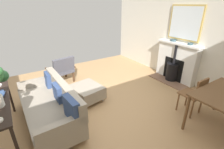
{
  "coord_description": "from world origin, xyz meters",
  "views": [
    {
      "loc": [
        1.31,
        2.68,
        2.13
      ],
      "look_at": [
        -0.61,
        -0.28,
        0.55
      ],
      "focal_mm": 25.64,
      "sensor_mm": 36.0,
      "label": 1
    }
  ],
  "objects_px": {
    "mantel_bowl_far": "(190,44)",
    "ottoman": "(87,91)",
    "fireplace": "(175,64)",
    "armchair_accent": "(62,69)",
    "mantel_bowl_near": "(173,40)",
    "dining_chair_near_fireplace": "(196,93)",
    "sofa": "(51,106)"
  },
  "relations": [
    {
      "from": "ottoman",
      "to": "armchair_accent",
      "type": "distance_m",
      "value": 1.24
    },
    {
      "from": "ottoman",
      "to": "armchair_accent",
      "type": "relative_size",
      "value": 0.99
    },
    {
      "from": "dining_chair_near_fireplace",
      "to": "sofa",
      "type": "bearing_deg",
      "value": -28.57
    },
    {
      "from": "fireplace",
      "to": "ottoman",
      "type": "bearing_deg",
      "value": -8.38
    },
    {
      "from": "fireplace",
      "to": "dining_chair_near_fireplace",
      "type": "height_order",
      "value": "fireplace"
    },
    {
      "from": "ottoman",
      "to": "sofa",
      "type": "bearing_deg",
      "value": 19.35
    },
    {
      "from": "fireplace",
      "to": "armchair_accent",
      "type": "xyz_separation_m",
      "value": [
        2.86,
        -1.6,
        -0.06
      ]
    },
    {
      "from": "armchair_accent",
      "to": "mantel_bowl_far",
      "type": "bearing_deg",
      "value": 146.42
    },
    {
      "from": "mantel_bowl_near",
      "to": "mantel_bowl_far",
      "type": "bearing_deg",
      "value": 90.0
    },
    {
      "from": "fireplace",
      "to": "ottoman",
      "type": "xyz_separation_m",
      "value": [
        2.66,
        -0.39,
        -0.27
      ]
    },
    {
      "from": "mantel_bowl_far",
      "to": "armchair_accent",
      "type": "height_order",
      "value": "mantel_bowl_far"
    },
    {
      "from": "fireplace",
      "to": "sofa",
      "type": "distance_m",
      "value": 3.55
    },
    {
      "from": "armchair_accent",
      "to": "dining_chair_near_fireplace",
      "type": "xyz_separation_m",
      "value": [
        -1.8,
        2.87,
        0.05
      ]
    },
    {
      "from": "sofa",
      "to": "armchair_accent",
      "type": "distance_m",
      "value": 1.67
    },
    {
      "from": "armchair_accent",
      "to": "sofa",
      "type": "bearing_deg",
      "value": 65.68
    },
    {
      "from": "armchair_accent",
      "to": "fireplace",
      "type": "bearing_deg",
      "value": 150.83
    },
    {
      "from": "fireplace",
      "to": "armchair_accent",
      "type": "distance_m",
      "value": 3.28
    },
    {
      "from": "mantel_bowl_near",
      "to": "armchair_accent",
      "type": "height_order",
      "value": "mantel_bowl_near"
    },
    {
      "from": "mantel_bowl_near",
      "to": "dining_chair_near_fireplace",
      "type": "distance_m",
      "value": 1.96
    },
    {
      "from": "mantel_bowl_near",
      "to": "fireplace",
      "type": "bearing_deg",
      "value": 83.81
    },
    {
      "from": "mantel_bowl_near",
      "to": "armchair_accent",
      "type": "xyz_separation_m",
      "value": [
        2.88,
        -1.38,
        -0.72
      ]
    },
    {
      "from": "sofa",
      "to": "mantel_bowl_near",
      "type": "bearing_deg",
      "value": -177.81
    },
    {
      "from": "fireplace",
      "to": "mantel_bowl_near",
      "type": "bearing_deg",
      "value": -96.19
    },
    {
      "from": "mantel_bowl_far",
      "to": "ottoman",
      "type": "relative_size",
      "value": 0.17
    },
    {
      "from": "sofa",
      "to": "dining_chair_near_fireplace",
      "type": "relative_size",
      "value": 2.26
    },
    {
      "from": "mantel_bowl_near",
      "to": "mantel_bowl_far",
      "type": "distance_m",
      "value": 0.54
    },
    {
      "from": "ottoman",
      "to": "armchair_accent",
      "type": "xyz_separation_m",
      "value": [
        0.2,
        -1.2,
        0.21
      ]
    },
    {
      "from": "fireplace",
      "to": "dining_chair_near_fireplace",
      "type": "relative_size",
      "value": 1.58
    },
    {
      "from": "mantel_bowl_near",
      "to": "ottoman",
      "type": "xyz_separation_m",
      "value": [
        2.68,
        -0.17,
        -0.93
      ]
    },
    {
      "from": "mantel_bowl_near",
      "to": "sofa",
      "type": "relative_size",
      "value": 0.09
    },
    {
      "from": "ottoman",
      "to": "dining_chair_near_fireplace",
      "type": "distance_m",
      "value": 2.33
    },
    {
      "from": "dining_chair_near_fireplace",
      "to": "ottoman",
      "type": "bearing_deg",
      "value": -46.09
    }
  ]
}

